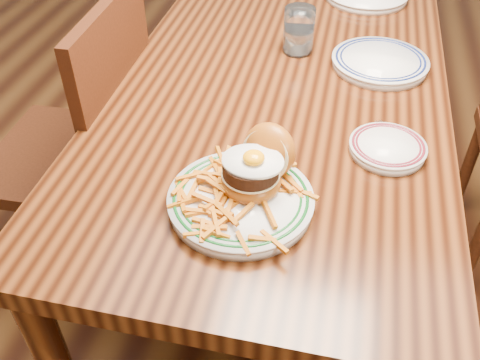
% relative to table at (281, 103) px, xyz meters
% --- Properties ---
extents(floor, '(6.00, 6.00, 0.00)m').
position_rel_table_xyz_m(floor, '(0.00, 0.00, -0.66)').
color(floor, black).
rests_on(floor, ground).
extents(table, '(0.85, 1.60, 0.75)m').
position_rel_table_xyz_m(table, '(0.00, 0.00, 0.00)').
color(table, black).
rests_on(table, floor).
extents(chair_left, '(0.46, 0.46, 0.96)m').
position_rel_table_xyz_m(chair_left, '(-0.55, -0.13, -0.15)').
color(chair_left, '#3B1A0C').
rests_on(chair_left, floor).
extents(main_plate, '(0.28, 0.30, 0.14)m').
position_rel_table_xyz_m(main_plate, '(0.00, -0.50, 0.13)').
color(main_plate, silver).
rests_on(main_plate, table).
extents(side_plate, '(0.17, 0.18, 0.03)m').
position_rel_table_xyz_m(side_plate, '(0.27, -0.28, 0.10)').
color(side_plate, silver).
rests_on(side_plate, table).
extents(rear_plate, '(0.26, 0.26, 0.03)m').
position_rel_table_xyz_m(rear_plate, '(0.25, 0.10, 0.10)').
color(rear_plate, silver).
rests_on(rear_plate, table).
extents(water_glass, '(0.08, 0.08, 0.13)m').
position_rel_table_xyz_m(water_glass, '(0.02, 0.14, 0.14)').
color(water_glass, white).
rests_on(water_glass, table).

